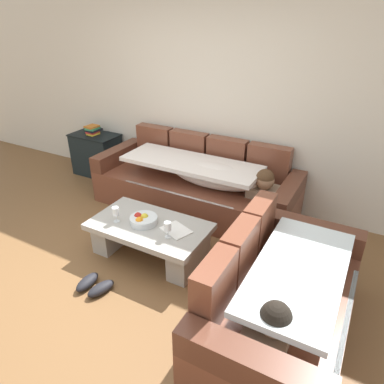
# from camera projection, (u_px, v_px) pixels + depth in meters

# --- Properties ---
(ground_plane) EXTENTS (14.00, 14.00, 0.00)m
(ground_plane) POSITION_uv_depth(u_px,v_px,m) (100.00, 277.00, 3.39)
(ground_plane) COLOR brown
(back_wall) EXTENTS (9.00, 0.10, 2.70)m
(back_wall) POSITION_uv_depth(u_px,v_px,m) (203.00, 94.00, 4.44)
(back_wall) COLOR beige
(back_wall) RESTS_ON ground_plane
(couch_along_wall) EXTENTS (2.55, 0.92, 0.88)m
(couch_along_wall) POSITION_uv_depth(u_px,v_px,m) (198.00, 186.00, 4.42)
(couch_along_wall) COLOR brown
(couch_along_wall) RESTS_ON ground_plane
(couch_near_window) EXTENTS (0.92, 1.71, 0.88)m
(couch_near_window) POSITION_uv_depth(u_px,v_px,m) (281.00, 301.00, 2.66)
(couch_near_window) COLOR brown
(couch_near_window) RESTS_ON ground_plane
(coffee_table) EXTENTS (1.20, 0.68, 0.38)m
(coffee_table) POSITION_uv_depth(u_px,v_px,m) (150.00, 236.00, 3.60)
(coffee_table) COLOR #A2A099
(coffee_table) RESTS_ON ground_plane
(fruit_bowl) EXTENTS (0.28, 0.28, 0.10)m
(fruit_bowl) POSITION_uv_depth(u_px,v_px,m) (143.00, 220.00, 3.53)
(fruit_bowl) COLOR silver
(fruit_bowl) RESTS_ON coffee_table
(wine_glass_near_left) EXTENTS (0.07, 0.07, 0.17)m
(wine_glass_near_left) POSITION_uv_depth(u_px,v_px,m) (116.00, 212.00, 3.52)
(wine_glass_near_left) COLOR silver
(wine_glass_near_left) RESTS_ON coffee_table
(wine_glass_near_right) EXTENTS (0.07, 0.07, 0.17)m
(wine_glass_near_right) POSITION_uv_depth(u_px,v_px,m) (168.00, 227.00, 3.28)
(wine_glass_near_right) COLOR silver
(wine_glass_near_right) RESTS_ON coffee_table
(open_magazine) EXTENTS (0.34, 0.30, 0.01)m
(open_magazine) POSITION_uv_depth(u_px,v_px,m) (176.00, 230.00, 3.43)
(open_magazine) COLOR white
(open_magazine) RESTS_ON coffee_table
(side_cabinet) EXTENTS (0.72, 0.44, 0.64)m
(side_cabinet) POSITION_uv_depth(u_px,v_px,m) (97.00, 154.00, 5.40)
(side_cabinet) COLOR black
(side_cabinet) RESTS_ON ground_plane
(book_stack_on_cabinet) EXTENTS (0.20, 0.24, 0.13)m
(book_stack_on_cabinet) POSITION_uv_depth(u_px,v_px,m) (93.00, 130.00, 5.23)
(book_stack_on_cabinet) COLOR gold
(book_stack_on_cabinet) RESTS_ON side_cabinet
(pair_of_shoes) EXTENTS (0.33, 0.29, 0.09)m
(pair_of_shoes) POSITION_uv_depth(u_px,v_px,m) (94.00, 285.00, 3.23)
(pair_of_shoes) COLOR black
(pair_of_shoes) RESTS_ON ground_plane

